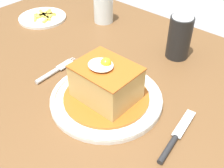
% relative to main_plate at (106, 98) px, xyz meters
% --- Properties ---
extents(dining_table, '(1.43, 0.87, 0.76)m').
position_rel_main_plate_xyz_m(dining_table, '(0.04, 0.04, -0.11)').
color(dining_table, brown).
rests_on(dining_table, ground_plane).
extents(main_plate, '(0.27, 0.27, 0.02)m').
position_rel_main_plate_xyz_m(main_plate, '(0.00, 0.00, 0.00)').
color(main_plate, white).
rests_on(main_plate, dining_table).
extents(sandwich_meal, '(0.20, 0.20, 0.11)m').
position_rel_main_plate_xyz_m(sandwich_meal, '(-0.00, -0.00, 0.04)').
color(sandwich_meal, '#B75B1E').
rests_on(sandwich_meal, main_plate).
extents(fork, '(0.02, 0.14, 0.01)m').
position_rel_main_plate_xyz_m(fork, '(-0.18, -0.01, -0.00)').
color(fork, silver).
rests_on(fork, dining_table).
extents(knife, '(0.04, 0.17, 0.01)m').
position_rel_main_plate_xyz_m(knife, '(0.19, -0.00, -0.00)').
color(knife, '#262628').
rests_on(knife, dining_table).
extents(soda_can, '(0.07, 0.07, 0.12)m').
position_rel_main_plate_xyz_m(soda_can, '(0.02, 0.28, 0.05)').
color(soda_can, black).
rests_on(soda_can, dining_table).
extents(drinking_glass, '(0.07, 0.07, 0.10)m').
position_rel_main_plate_xyz_m(drinking_glass, '(-0.30, 0.31, 0.04)').
color(drinking_glass, silver).
rests_on(drinking_glass, dining_table).
extents(side_plate_fries, '(0.17, 0.17, 0.02)m').
position_rel_main_plate_xyz_m(side_plate_fries, '(-0.47, 0.17, -0.00)').
color(side_plate_fries, white).
rests_on(side_plate_fries, dining_table).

